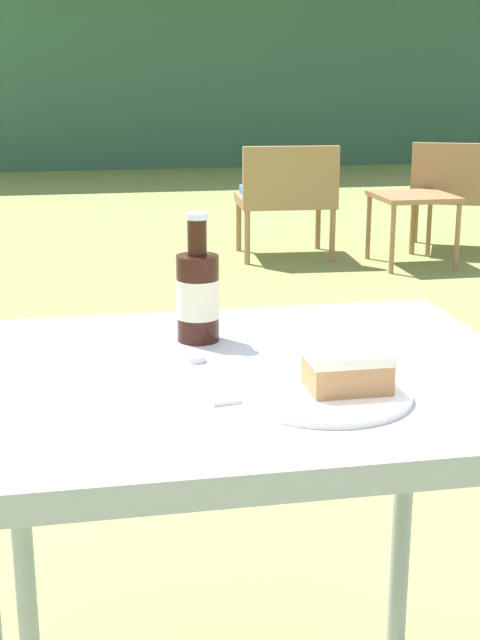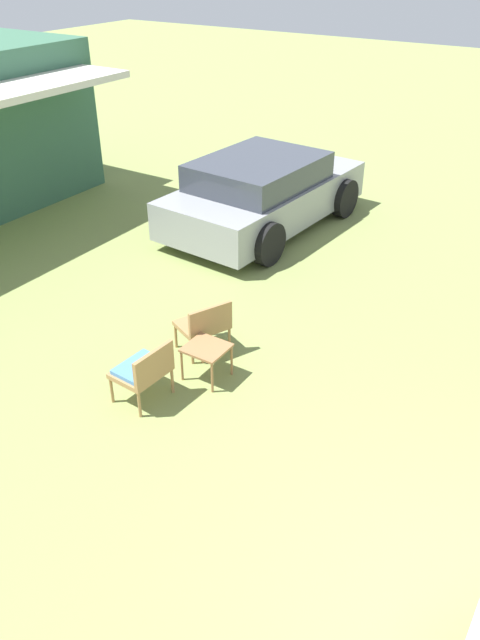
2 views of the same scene
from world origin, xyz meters
TOP-DOWN VIEW (x-y plane):
  - parked_car at (6.13, 5.75)m, footprint 4.21×2.34m
  - wicker_chair_cushioned at (1.09, 4.29)m, footprint 0.63×0.53m
  - wicker_chair_plain at (2.25, 4.28)m, footprint 0.75×0.69m
  - garden_side_table at (1.82, 3.94)m, footprint 0.46×0.49m

SIDE VIEW (x-z plane):
  - garden_side_table at x=1.82m, z-range 0.17..0.61m
  - wicker_chair_plain at x=2.25m, z-range 0.06..0.79m
  - wicker_chair_cushioned at x=1.09m, z-range 0.06..0.79m
  - parked_car at x=6.13m, z-range 0.00..1.30m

